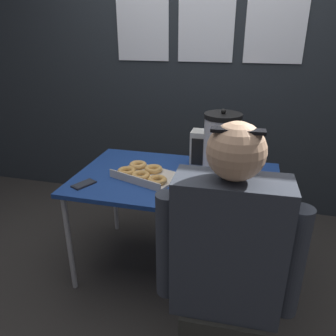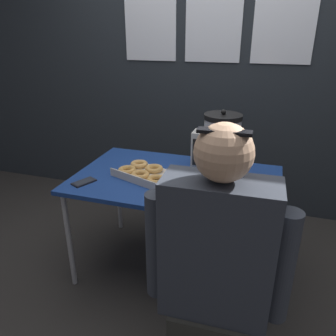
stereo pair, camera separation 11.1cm
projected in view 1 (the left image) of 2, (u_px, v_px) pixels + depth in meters
The scene contains 8 objects.
ground_plane at pixel (175, 267), 2.37m from camera, with size 12.00×12.00×0.00m, color #2D2B28.
back_wall at pixel (206, 50), 2.80m from camera, with size 6.00×0.11×2.86m.
folding_table at pixel (176, 184), 2.12m from camera, with size 1.30×0.82×0.71m.
donut_box at pixel (145, 174), 2.10m from camera, with size 0.47×0.39×0.05m.
coffee_urn at pixel (221, 148), 1.99m from camera, with size 0.22×0.25×0.45m.
cell_phone at pixel (84, 184), 1.99m from camera, with size 0.13×0.16×0.01m.
space_heater at pixel (203, 149), 2.22m from camera, with size 0.16×0.14×0.25m.
person_seated at pixel (226, 276), 1.40m from camera, with size 0.61×0.26×1.29m.
Camera 1 is at (0.42, -1.86, 1.58)m, focal length 35.00 mm.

